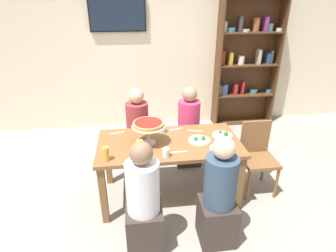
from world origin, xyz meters
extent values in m
plane|color=gray|center=(0.00, 0.00, 0.00)|extent=(12.00, 12.00, 0.00)
cube|color=beige|center=(0.00, 2.20, 1.40)|extent=(8.00, 0.12, 2.80)
cube|color=brown|center=(0.00, 0.00, 0.72)|extent=(1.59, 0.82, 0.04)
cube|color=brown|center=(-0.74, -0.35, 0.35)|extent=(0.07, 0.07, 0.70)
cube|color=brown|center=(0.74, -0.35, 0.35)|extent=(0.07, 0.07, 0.70)
cube|color=brown|center=(-0.74, 0.35, 0.35)|extent=(0.07, 0.07, 0.70)
cube|color=brown|center=(0.74, 0.35, 0.35)|extent=(0.07, 0.07, 0.70)
cube|color=#4C2D19|center=(1.13, 1.98, 1.10)|extent=(0.03, 0.30, 2.20)
cube|color=#4C2D19|center=(2.20, 1.98, 1.10)|extent=(0.03, 0.30, 2.20)
cube|color=#4C2D19|center=(1.67, 2.12, 1.10)|extent=(1.10, 0.02, 2.20)
cube|color=#4C2D19|center=(1.67, 1.98, 0.01)|extent=(1.04, 0.28, 0.02)
cube|color=#4C2D19|center=(1.67, 1.98, 0.56)|extent=(1.04, 0.28, 0.02)
cube|color=#4C2D19|center=(1.67, 1.98, 1.11)|extent=(1.04, 0.28, 0.02)
cube|color=#4C2D19|center=(1.67, 1.98, 1.66)|extent=(1.04, 0.28, 0.02)
cube|color=#2D6B38|center=(1.19, 1.98, 0.67)|extent=(0.06, 0.13, 0.19)
cube|color=#7A3370|center=(1.25, 1.98, 0.66)|extent=(0.04, 0.13, 0.18)
cube|color=navy|center=(1.30, 1.98, 0.67)|extent=(0.06, 0.13, 0.19)
cube|color=maroon|center=(1.49, 1.98, 0.67)|extent=(0.06, 0.13, 0.19)
cube|color=maroon|center=(1.62, 1.98, 0.69)|extent=(0.04, 0.13, 0.24)
cylinder|color=#3D7084|center=(1.85, 1.98, 0.61)|extent=(0.14, 0.14, 0.07)
cylinder|color=#3D7084|center=(2.15, 1.98, 0.60)|extent=(0.11, 0.11, 0.06)
cube|color=maroon|center=(1.20, 1.98, 1.25)|extent=(0.06, 0.13, 0.24)
cube|color=#B7932D|center=(1.35, 1.98, 1.23)|extent=(0.06, 0.13, 0.21)
cylinder|color=silver|center=(1.55, 1.98, 1.20)|extent=(0.11, 0.11, 0.15)
cube|color=#B2A88E|center=(1.86, 1.98, 1.25)|extent=(0.05, 0.13, 0.25)
cube|color=navy|center=(2.03, 1.98, 1.21)|extent=(0.05, 0.13, 0.18)
cube|color=#3D3838|center=(2.08, 1.98, 1.24)|extent=(0.04, 0.13, 0.23)
cube|color=#B2A88E|center=(1.19, 1.98, 1.76)|extent=(0.05, 0.13, 0.17)
cylinder|color=#3D7084|center=(1.30, 1.98, 1.71)|extent=(0.16, 0.16, 0.07)
cube|color=#3D3838|center=(1.45, 1.98, 1.80)|extent=(0.06, 0.13, 0.25)
cylinder|color=beige|center=(1.56, 1.98, 1.69)|extent=(0.15, 0.15, 0.04)
cylinder|color=brown|center=(1.74, 1.98, 1.78)|extent=(0.12, 0.12, 0.22)
cube|color=#7A3370|center=(1.90, 1.98, 1.79)|extent=(0.06, 0.13, 0.24)
cylinder|color=#3D7084|center=(1.99, 1.98, 1.74)|extent=(0.11, 0.11, 0.13)
cylinder|color=silver|center=(2.16, 1.98, 1.70)|extent=(0.11, 0.11, 0.05)
cube|color=black|center=(-0.55, 2.11, 1.96)|extent=(0.91, 0.05, 0.54)
cube|color=#192333|center=(-0.55, 2.08, 1.96)|extent=(0.87, 0.01, 0.50)
cube|color=#382D28|center=(0.37, 0.70, 0.23)|extent=(0.34, 0.34, 0.45)
cylinder|color=#D63866|center=(0.37, 0.70, 0.70)|extent=(0.30, 0.30, 0.50)
sphere|color=#A87A5B|center=(0.37, 0.70, 1.05)|extent=(0.20, 0.20, 0.20)
cube|color=#382D28|center=(-0.34, 0.72, 0.23)|extent=(0.34, 0.34, 0.45)
cylinder|color=#993338|center=(-0.34, 0.72, 0.70)|extent=(0.30, 0.30, 0.50)
sphere|color=tan|center=(-0.34, 0.72, 1.05)|extent=(0.20, 0.20, 0.20)
cube|color=#382D28|center=(0.37, -0.73, 0.23)|extent=(0.34, 0.34, 0.45)
cylinder|color=#33475B|center=(0.37, -0.73, 0.70)|extent=(0.30, 0.30, 0.50)
sphere|color=beige|center=(0.37, -0.73, 1.05)|extent=(0.20, 0.20, 0.20)
cube|color=#382D28|center=(-0.33, -0.73, 0.23)|extent=(0.34, 0.34, 0.45)
cylinder|color=silver|center=(-0.33, -0.73, 0.70)|extent=(0.30, 0.30, 0.50)
sphere|color=#846047|center=(-0.33, -0.73, 1.05)|extent=(0.20, 0.20, 0.20)
cube|color=brown|center=(1.09, -0.04, 0.43)|extent=(0.40, 0.40, 0.04)
cube|color=brown|center=(1.09, 0.14, 0.66)|extent=(0.36, 0.04, 0.42)
cylinder|color=brown|center=(1.26, -0.21, 0.21)|extent=(0.04, 0.04, 0.41)
cylinder|color=brown|center=(0.91, -0.21, 0.21)|extent=(0.04, 0.04, 0.41)
cylinder|color=brown|center=(1.26, 0.14, 0.21)|extent=(0.04, 0.04, 0.41)
cylinder|color=brown|center=(0.91, 0.14, 0.21)|extent=(0.04, 0.04, 0.41)
cylinder|color=silver|center=(-0.23, 0.00, 0.75)|extent=(0.15, 0.15, 0.01)
cylinder|color=silver|center=(-0.23, 0.00, 0.85)|extent=(0.03, 0.03, 0.19)
cylinder|color=silver|center=(-0.23, 0.00, 0.95)|extent=(0.37, 0.37, 0.01)
cylinder|color=tan|center=(-0.23, 0.00, 0.97)|extent=(0.34, 0.34, 0.04)
cylinder|color=maroon|center=(-0.23, 0.00, 1.00)|extent=(0.30, 0.30, 0.00)
cylinder|color=white|center=(0.64, 0.06, 0.75)|extent=(0.24, 0.24, 0.01)
sphere|color=#2D7028|center=(0.67, 0.04, 0.78)|extent=(0.05, 0.05, 0.05)
sphere|color=#2D7028|center=(0.67, 0.05, 0.78)|extent=(0.05, 0.05, 0.05)
sphere|color=#2D7028|center=(0.62, 0.11, 0.77)|extent=(0.04, 0.04, 0.04)
cylinder|color=white|center=(0.34, -0.02, 0.75)|extent=(0.25, 0.25, 0.01)
sphere|color=#2D7028|center=(0.38, -0.03, 0.78)|extent=(0.05, 0.05, 0.05)
sphere|color=#2D7028|center=(0.30, -0.03, 0.78)|extent=(0.05, 0.05, 0.05)
cylinder|color=white|center=(0.52, -0.24, 0.75)|extent=(0.23, 0.23, 0.01)
sphere|color=#2D7028|center=(0.50, -0.23, 0.77)|extent=(0.04, 0.04, 0.04)
sphere|color=#2D7028|center=(0.47, -0.26, 0.78)|extent=(0.06, 0.06, 0.06)
cylinder|color=gold|center=(-0.33, -0.23, 0.82)|extent=(0.07, 0.07, 0.16)
cylinder|color=gold|center=(-0.67, -0.30, 0.81)|extent=(0.07, 0.07, 0.15)
cylinder|color=white|center=(-0.05, 0.25, 0.79)|extent=(0.07, 0.07, 0.11)
cylinder|color=white|center=(-0.07, -0.30, 0.79)|extent=(0.07, 0.07, 0.09)
cube|color=silver|center=(0.35, 0.23, 0.74)|extent=(0.18, 0.06, 0.00)
cube|color=silver|center=(0.13, 0.31, 0.74)|extent=(0.18, 0.07, 0.00)
cube|color=silver|center=(0.07, -0.24, 0.74)|extent=(0.18, 0.02, 0.00)
cube|color=silver|center=(-0.59, 0.30, 0.74)|extent=(0.18, 0.06, 0.00)
camera|label=1|loc=(-0.37, -2.70, 2.23)|focal=29.56mm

